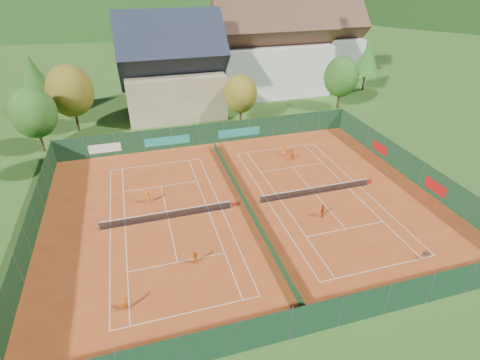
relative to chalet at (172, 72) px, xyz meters
name	(u,v)px	position (x,y,z in m)	size (l,w,h in m)	color
ground	(245,206)	(3.00, -30.00, -6.64)	(600.00, 600.00, 0.00)	#2B5319
clay_pad	(245,206)	(3.00, -30.00, -6.62)	(40.00, 32.00, 0.01)	#AC4319
court_markings_left	(168,219)	(-5.00, -30.00, -6.61)	(11.03, 23.83, 0.00)	white
court_markings_right	(315,194)	(11.00, -30.00, -6.61)	(11.03, 23.83, 0.00)	white
tennis_net_left	(169,214)	(-4.85, -30.00, -6.12)	(13.30, 0.10, 1.02)	#59595B
tennis_net_right	(317,190)	(11.15, -30.00, -6.12)	(13.30, 0.10, 1.02)	#59595B
court_divider	(245,202)	(3.00, -30.00, -6.12)	(0.03, 28.80, 1.00)	#14371B
fence_north	(208,134)	(2.54, -14.01, -5.16)	(40.00, 0.10, 3.00)	#13361D
fence_south	(316,318)	(3.00, -46.00, -5.12)	(40.00, 0.04, 3.00)	#12321D
fence_west	(31,228)	(-17.00, -30.00, -5.12)	(0.04, 32.00, 3.00)	#133519
fence_east	(411,167)	(23.00, -29.95, -5.14)	(0.09, 32.00, 3.00)	#163D21
chalet	(172,72)	(0.00, 0.00, 0.00)	(16.20, 12.00, 16.00)	#C1B388
hotel_block_a	(271,52)	(19.00, 6.00, 0.76)	(21.60, 11.00, 17.25)	silver
hotel_block_b	(320,44)	(33.00, 14.00, -0.01)	(17.28, 10.00, 15.50)	silver
tree_west_front	(33,113)	(-19.00, -10.00, -1.23)	(5.72, 5.72, 8.69)	#4D2E1B
tree_west_mid	(70,91)	(-15.00, -4.00, -0.56)	(6.44, 6.44, 9.78)	#4C351B
tree_west_back	(32,75)	(-21.00, 4.00, 0.11)	(5.60, 5.60, 10.00)	#462A19
tree_center	(241,94)	(9.00, -8.00, -1.91)	(5.01, 5.01, 7.60)	#48311A
tree_east_front	(341,77)	(27.00, -6.00, -1.23)	(5.72, 5.72, 8.69)	#442718
tree_east_mid	(368,58)	(37.00, 2.00, -0.56)	(5.04, 5.04, 9.00)	#473219
tree_east_back	(311,49)	(29.00, 10.00, 0.12)	(7.15, 7.15, 10.86)	#402A16
mountain_backdrop	(185,63)	(31.54, 203.48, -46.26)	(820.00, 530.00, 242.00)	black
ball_hopper	(425,254)	(15.26, -42.00, -6.07)	(0.34, 0.34, 0.80)	slate
loose_ball_0	(169,251)	(-5.52, -34.78, -6.59)	(0.07, 0.07, 0.07)	#CCD833
loose_ball_1	(347,252)	(9.44, -39.36, -6.59)	(0.07, 0.07, 0.07)	#CCD833
loose_ball_2	(233,197)	(2.22, -28.14, -6.59)	(0.07, 0.07, 0.07)	#CCD833
loose_ball_3	(212,164)	(1.74, -20.11, -6.59)	(0.07, 0.07, 0.07)	#CCD833
loose_ball_4	(351,210)	(13.15, -33.77, -6.59)	(0.07, 0.07, 0.07)	#CCD833
player_left_near	(125,304)	(-9.30, -40.38, -5.93)	(0.51, 0.33, 1.40)	#DD5B13
player_left_mid	(196,258)	(-3.53, -37.06, -5.96)	(0.65, 0.51, 1.34)	orange
player_left_far	(148,197)	(-6.63, -26.64, -5.89)	(0.95, 0.55, 1.48)	orange
player_right_near	(323,211)	(9.73, -33.99, -5.89)	(0.86, 0.36, 1.46)	#CA4212
player_right_far_a	(284,150)	(11.35, -20.21, -5.93)	(0.68, 0.44, 1.39)	#E65B14
player_right_far_b	(292,156)	(11.64, -21.91, -6.01)	(1.14, 0.36, 1.23)	orange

